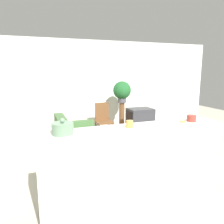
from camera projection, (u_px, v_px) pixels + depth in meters
name	position (u px, v px, depth m)	size (l,w,h in m)	color
ground_plane	(122.00, 186.00, 3.51)	(14.00, 14.00, 0.00)	beige
wall_back	(77.00, 87.00, 6.41)	(9.00, 0.06, 2.70)	silver
couch	(81.00, 146.00, 4.53)	(0.95, 2.03, 0.82)	#476B3D
tv_stand	(140.00, 133.00, 5.75)	(0.88, 0.50, 0.40)	brown
television	(140.00, 117.00, 5.67)	(0.64, 0.47, 0.46)	#333338
wooden_chair	(103.00, 118.00, 6.06)	(0.44, 0.44, 0.94)	brown
plant_stand	(122.00, 118.00, 6.35)	(0.15, 0.15, 0.92)	brown
potted_plant	(122.00, 91.00, 6.20)	(0.51, 0.51, 0.60)	#4C4C51
foreground_counter	(135.00, 166.00, 3.00)	(2.55, 0.44, 1.10)	white
decorative_bowl	(63.00, 128.00, 2.56)	(0.26, 0.26, 0.19)	gray
candle_jar	(130.00, 124.00, 2.85)	(0.09, 0.09, 0.09)	gold
candlestick	(183.00, 116.00, 3.13)	(0.07, 0.07, 0.27)	#B7933D
coffee_tin	(191.00, 118.00, 3.19)	(0.13, 0.13, 0.09)	#99382D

